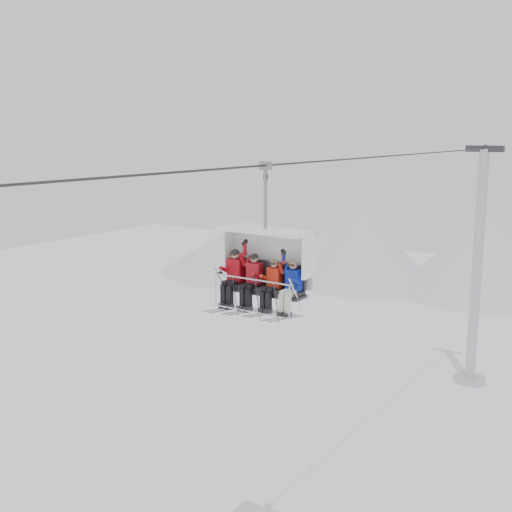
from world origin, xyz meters
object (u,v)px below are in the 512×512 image
Objects in this scene: chairlift_carrier at (268,260)px; skier_far_left at (234,275)px; skier_far_right at (291,285)px; skier_center_right at (272,283)px; lift_tower_right at (476,284)px; skier_center_left at (252,279)px.

skier_far_left is at bearing -162.09° from chairlift_carrier.
skier_far_left is 1.02× the size of skier_far_right.
skier_far_left is 1.89m from skier_far_right.
chairlift_carrier is 2.36× the size of skier_center_right.
lift_tower_right reaches higher than skier_center_left.
skier_far_left reaches higher than skier_far_right.
skier_center_left is 0.65m from skier_center_right.
skier_center_right is (0.65, -0.01, -0.04)m from skier_center_left.
lift_tower_right reaches higher than skier_center_right.
skier_center_right is (1.30, -0.02, -0.06)m from skier_far_left.
skier_far_right is (1.25, -0.01, -0.02)m from skier_center_left.
skier_center_right is at bearing -1.00° from skier_center_left.
lift_tower_right is 7.82× the size of skier_far_left.
skier_far_left is 1.30m from skier_center_right.
skier_center_right is 1.00× the size of skier_far_right.
skier_far_left is at bearing 179.21° from skier_center_right.
chairlift_carrier is (0.00, -21.42, 4.95)m from lift_tower_right.
lift_tower_right reaches higher than chairlift_carrier.
lift_tower_right reaches higher than skier_far_right.
chairlift_carrier is at bearing 137.24° from skier_center_right.
skier_center_left is at bearing 179.68° from skier_far_right.
skier_far_right is at bearing -18.66° from chairlift_carrier.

